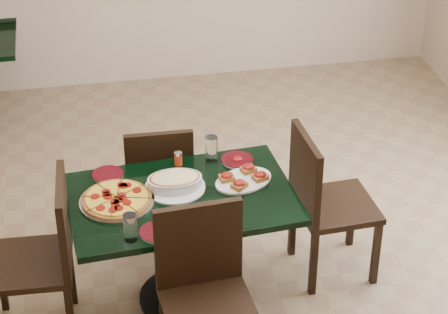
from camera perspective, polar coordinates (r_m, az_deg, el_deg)
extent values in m
plane|color=olive|center=(5.50, -1.26, -7.69)|extent=(5.50, 5.50, 0.00)
cube|color=black|center=(4.89, -2.82, -2.77)|extent=(1.32, 0.91, 0.04)
cylinder|color=black|center=(5.11, -2.71, -6.22)|extent=(0.11, 0.11, 0.71)
cylinder|color=black|center=(5.33, -2.61, -9.09)|extent=(0.54, 0.54, 0.03)
cube|color=black|center=(5.59, -4.32, -1.59)|extent=(0.43, 0.43, 0.04)
cube|color=black|center=(5.30, -4.23, -0.52)|extent=(0.42, 0.05, 0.45)
cube|color=black|center=(5.88, -2.67, -2.30)|extent=(0.04, 0.04, 0.41)
cube|color=black|center=(5.59, -2.23, -4.33)|extent=(0.04, 0.04, 0.41)
cube|color=black|center=(5.86, -6.13, -2.61)|extent=(0.04, 0.04, 0.41)
cube|color=black|center=(5.57, -5.88, -4.66)|extent=(0.04, 0.04, 0.41)
cube|color=black|center=(4.55, -0.99, -9.95)|extent=(0.50, 0.50, 0.04)
cube|color=black|center=(4.53, -1.67, -5.70)|extent=(0.46, 0.07, 0.50)
cube|color=black|center=(4.89, 0.78, -10.18)|extent=(0.04, 0.04, 0.46)
cube|color=black|center=(5.31, 7.32, -3.21)|extent=(0.49, 0.49, 0.04)
cube|color=black|center=(5.10, 5.32, -1.12)|extent=(0.07, 0.46, 0.49)
cube|color=black|center=(5.38, 9.89, -6.21)|extent=(0.04, 0.04, 0.45)
cube|color=black|center=(5.25, 5.86, -6.94)|extent=(0.04, 0.04, 0.45)
cube|color=black|center=(5.67, 8.33, -3.81)|extent=(0.04, 0.04, 0.45)
cube|color=black|center=(5.55, 4.49, -4.44)|extent=(0.04, 0.04, 0.45)
cube|color=black|center=(4.94, -12.58, -6.84)|extent=(0.48, 0.48, 0.04)
cube|color=black|center=(4.76, -10.42, -4.17)|extent=(0.06, 0.46, 0.50)
cube|color=black|center=(5.28, -14.35, -7.71)|extent=(0.04, 0.04, 0.46)
cube|color=black|center=(5.24, -9.95, -7.44)|extent=(0.04, 0.04, 0.46)
cylinder|color=silver|center=(4.85, -7.01, -2.89)|extent=(0.42, 0.42, 0.01)
cylinder|color=brown|center=(4.85, -7.02, -2.77)|extent=(0.39, 0.39, 0.02)
cylinder|color=gold|center=(4.84, -7.02, -2.66)|extent=(0.35, 0.35, 0.01)
cylinder|color=silver|center=(4.94, -3.22, -1.99)|extent=(0.34, 0.34, 0.01)
ellipsoid|color=beige|center=(4.90, -3.24, -1.37)|extent=(0.28, 0.18, 0.04)
ellipsoid|color=#955E29|center=(4.67, -0.36, -3.47)|extent=(0.19, 0.14, 0.07)
cylinder|color=silver|center=(4.60, -4.38, -4.92)|extent=(0.19, 0.19, 0.01)
cylinder|color=#350309|center=(4.60, -4.38, -4.85)|extent=(0.19, 0.19, 0.00)
cylinder|color=silver|center=(5.17, 0.87, -0.21)|extent=(0.19, 0.19, 0.01)
cylinder|color=#350309|center=(5.17, 0.87, -0.14)|extent=(0.19, 0.19, 0.00)
ellipsoid|color=maroon|center=(5.17, 0.87, -0.11)|extent=(0.06, 0.06, 0.03)
cylinder|color=silver|center=(5.08, -7.59, -1.16)|extent=(0.18, 0.18, 0.01)
cylinder|color=#350309|center=(5.08, -7.60, -1.09)|extent=(0.18, 0.18, 0.00)
cube|color=silver|center=(4.59, -3.74, -5.05)|extent=(0.20, 0.20, 0.00)
cube|color=silver|center=(4.59, -3.50, -4.98)|extent=(0.08, 0.12, 0.00)
cylinder|color=white|center=(5.14, -0.82, 0.54)|extent=(0.07, 0.07, 0.16)
cylinder|color=white|center=(4.53, -6.13, -4.59)|extent=(0.07, 0.07, 0.15)
cylinder|color=red|center=(5.13, -3.01, -0.15)|extent=(0.05, 0.05, 0.07)
cylinder|color=silver|center=(5.11, -3.02, 0.23)|extent=(0.05, 0.05, 0.01)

